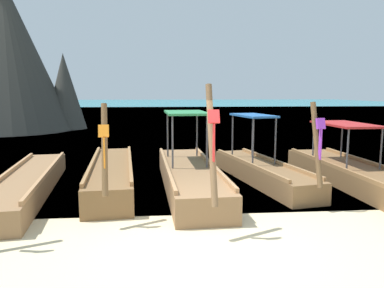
{
  "coord_description": "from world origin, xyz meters",
  "views": [
    {
      "loc": [
        -0.8,
        -6.29,
        2.66
      ],
      "look_at": [
        0.0,
        3.47,
        1.28
      ],
      "focal_mm": 34.79,
      "sensor_mm": 36.0,
      "label": 1
    }
  ],
  "objects_px": {
    "longtail_boat_orange_ribbon": "(112,175)",
    "longtail_boat_pink_ribbon": "(359,176)",
    "karst_rock": "(9,56)",
    "longtail_boat_turquoise_ribbon": "(28,184)",
    "longtail_boat_red_ribbon": "(189,175)",
    "longtail_boat_violet_ribbon": "(262,170)"
  },
  "relations": [
    {
      "from": "longtail_boat_turquoise_ribbon",
      "to": "longtail_boat_violet_ribbon",
      "type": "xyz_separation_m",
      "value": [
        6.42,
        0.84,
        0.06
      ]
    },
    {
      "from": "longtail_boat_turquoise_ribbon",
      "to": "karst_rock",
      "type": "relative_size",
      "value": 0.66
    },
    {
      "from": "longtail_boat_violet_ribbon",
      "to": "longtail_boat_pink_ribbon",
      "type": "distance_m",
      "value": 2.69
    },
    {
      "from": "longtail_boat_orange_ribbon",
      "to": "longtail_boat_turquoise_ribbon",
      "type": "bearing_deg",
      "value": -161.8
    },
    {
      "from": "longtail_boat_red_ribbon",
      "to": "longtail_boat_pink_ribbon",
      "type": "height_order",
      "value": "longtail_boat_red_ribbon"
    },
    {
      "from": "longtail_boat_red_ribbon",
      "to": "longtail_boat_pink_ribbon",
      "type": "relative_size",
      "value": 0.9
    },
    {
      "from": "longtail_boat_red_ribbon",
      "to": "longtail_boat_violet_ribbon",
      "type": "bearing_deg",
      "value": 15.39
    },
    {
      "from": "longtail_boat_orange_ribbon",
      "to": "longtail_boat_pink_ribbon",
      "type": "distance_m",
      "value": 6.96
    },
    {
      "from": "longtail_boat_turquoise_ribbon",
      "to": "longtail_boat_red_ribbon",
      "type": "distance_m",
      "value": 4.23
    },
    {
      "from": "longtail_boat_turquoise_ribbon",
      "to": "karst_rock",
      "type": "bearing_deg",
      "value": 111.77
    },
    {
      "from": "longtail_boat_pink_ribbon",
      "to": "longtail_boat_turquoise_ribbon",
      "type": "bearing_deg",
      "value": -179.62
    },
    {
      "from": "karst_rock",
      "to": "longtail_boat_violet_ribbon",
      "type": "bearing_deg",
      "value": -50.66
    },
    {
      "from": "longtail_boat_violet_ribbon",
      "to": "longtail_boat_pink_ribbon",
      "type": "bearing_deg",
      "value": -16.94
    },
    {
      "from": "longtail_boat_orange_ribbon",
      "to": "karst_rock",
      "type": "height_order",
      "value": "karst_rock"
    },
    {
      "from": "longtail_boat_red_ribbon",
      "to": "longtail_boat_turquoise_ribbon",
      "type": "bearing_deg",
      "value": -176.74
    },
    {
      "from": "karst_rock",
      "to": "longtail_boat_turquoise_ribbon",
      "type": "bearing_deg",
      "value": -68.23
    },
    {
      "from": "longtail_boat_turquoise_ribbon",
      "to": "longtail_boat_violet_ribbon",
      "type": "distance_m",
      "value": 6.47
    },
    {
      "from": "longtail_boat_orange_ribbon",
      "to": "longtail_boat_violet_ribbon",
      "type": "height_order",
      "value": "longtail_boat_violet_ribbon"
    },
    {
      "from": "longtail_boat_turquoise_ribbon",
      "to": "karst_rock",
      "type": "xyz_separation_m",
      "value": [
        -6.76,
        16.92,
        4.74
      ]
    },
    {
      "from": "longtail_boat_red_ribbon",
      "to": "karst_rock",
      "type": "relative_size",
      "value": 0.66
    },
    {
      "from": "longtail_boat_orange_ribbon",
      "to": "karst_rock",
      "type": "bearing_deg",
      "value": 118.49
    },
    {
      "from": "longtail_boat_turquoise_ribbon",
      "to": "longtail_boat_pink_ribbon",
      "type": "distance_m",
      "value": 8.99
    }
  ]
}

